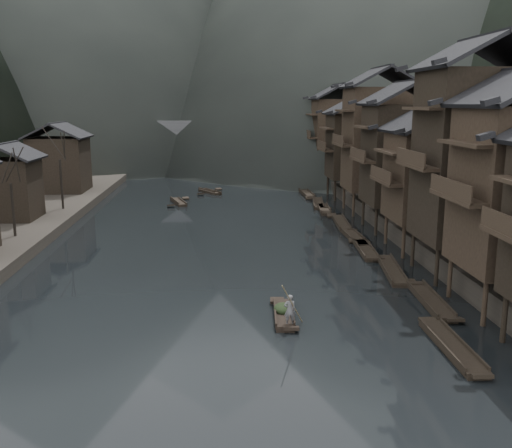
{
  "coord_description": "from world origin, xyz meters",
  "views": [
    {
      "loc": [
        -0.18,
        -32.07,
        12.01
      ],
      "look_at": [
        2.69,
        12.58,
        2.5
      ],
      "focal_mm": 40.0,
      "sensor_mm": 36.0,
      "label": 1
    }
  ],
  "objects": [
    {
      "name": "stone_bridge",
      "position": [
        -0.0,
        72.0,
        5.11
      ],
      "size": [
        40.0,
        6.0,
        9.0
      ],
      "color": "#4C4C4F",
      "rests_on": "ground"
    },
    {
      "name": "right_bank",
      "position": [
        35.0,
        40.0,
        0.9
      ],
      "size": [
        40.0,
        200.0,
        1.8
      ],
      "primitive_type": "cube",
      "color": "#2D2823",
      "rests_on": "ground"
    },
    {
      "name": "midriver_boats",
      "position": [
        -3.49,
        40.91,
        0.2
      ],
      "size": [
        6.61,
        13.57,
        0.45
      ],
      "color": "black",
      "rests_on": "water"
    },
    {
      "name": "bamboo_pole",
      "position": [
        3.71,
        -3.16,
        3.74
      ],
      "size": [
        1.58,
        2.31,
        3.13
      ],
      "primitive_type": "cylinder",
      "rotation": [
        0.72,
        0.0,
        -0.59
      ],
      "color": "#8C7A51",
      "rests_on": "boatman"
    },
    {
      "name": "moored_sampans",
      "position": [
        11.79,
        21.1,
        0.2
      ],
      "size": [
        2.75,
        61.83,
        0.47
      ],
      "color": "black",
      "rests_on": "water"
    },
    {
      "name": "stilt_houses",
      "position": [
        17.28,
        19.56,
        8.97
      ],
      "size": [
        9.0,
        67.6,
        16.63
      ],
      "color": "black",
      "rests_on": "ground"
    },
    {
      "name": "cargo_heap",
      "position": [
        3.37,
        -1.19,
        0.77
      ],
      "size": [
        1.1,
        1.44,
        0.66
      ],
      "primitive_type": "ellipsoid",
      "color": "black",
      "rests_on": "hero_sampan"
    },
    {
      "name": "hero_sampan",
      "position": [
        3.38,
        -1.42,
        0.2
      ],
      "size": [
        1.36,
        5.04,
        0.44
      ],
      "color": "black",
      "rests_on": "water"
    },
    {
      "name": "water",
      "position": [
        0.0,
        0.0,
        0.0
      ],
      "size": [
        300.0,
        300.0,
        0.0
      ],
      "primitive_type": "plane",
      "color": "black",
      "rests_on": "ground"
    },
    {
      "name": "boatman",
      "position": [
        3.51,
        -3.16,
        1.31
      ],
      "size": [
        0.65,
        0.44,
        1.75
      ],
      "primitive_type": "imported",
      "rotation": [
        0.0,
        0.0,
        3.17
      ],
      "color": "slate",
      "rests_on": "hero_sampan"
    }
  ]
}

